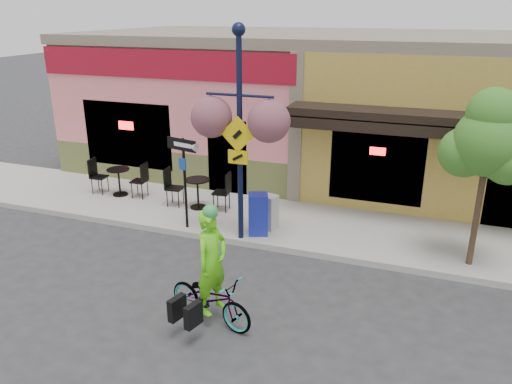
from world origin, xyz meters
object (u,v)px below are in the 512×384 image
one_way_sign (185,184)px  street_tree (483,180)px  cyclist_rider (212,275)px  newspaper_box_blue (258,214)px  building (357,104)px  bicycle (211,299)px  newspaper_box_grey (268,212)px  lamp_post (240,138)px

one_way_sign → street_tree: street_tree is taller
cyclist_rider → newspaper_box_blue: (-0.39, 3.44, -0.28)m
one_way_sign → building: bearing=80.2°
street_tree → bicycle: bearing=-141.0°
cyclist_rider → street_tree: street_tree is taller
building → newspaper_box_grey: bearing=-100.0°
newspaper_box_grey → newspaper_box_blue: bearing=-94.1°
building → newspaper_box_blue: 6.81m
bicycle → street_tree: 5.84m
one_way_sign → newspaper_box_blue: 1.90m
one_way_sign → newspaper_box_blue: (1.78, 0.23, -0.62)m
lamp_post → one_way_sign: 1.96m
bicycle → cyclist_rider: size_ratio=0.93×
cyclist_rider → building: bearing=10.3°
building → lamp_post: 7.02m
bicycle → building: bearing=10.0°
newspaper_box_grey → lamp_post: bearing=-106.9°
bicycle → one_way_sign: bearing=48.4°
building → bicycle: building is taller
one_way_sign → newspaper_box_blue: size_ratio=2.23×
bicycle → lamp_post: lamp_post is taller
building → newspaper_box_blue: building is taller
cyclist_rider → lamp_post: lamp_post is taller
newspaper_box_blue → street_tree: size_ratio=0.27×
newspaper_box_blue → street_tree: bearing=-19.1°
bicycle → one_way_sign: (-2.12, 3.21, 0.82)m
cyclist_rider → street_tree: 5.70m
lamp_post → one_way_sign: size_ratio=2.15×
bicycle → street_tree: size_ratio=0.46×
newspaper_box_blue → bicycle: bearing=-104.7°
cyclist_rider → newspaper_box_blue: bearing=21.5°
bicycle → lamp_post: 3.80m
building → newspaper_box_grey: (-1.07, -6.12, -1.67)m
cyclist_rider → newspaper_box_grey: size_ratio=2.20×
bicycle → newspaper_box_grey: (-0.21, 3.83, 0.12)m
building → bicycle: bearing=-94.9°
cyclist_rider → newspaper_box_blue: 3.47m
cyclist_rider → newspaper_box_grey: bearing=18.9°
building → street_tree: (3.51, -6.40, -0.22)m
newspaper_box_blue → newspaper_box_grey: newspaper_box_blue is taller
building → one_way_sign: bearing=-113.8°
cyclist_rider → newspaper_box_grey: (-0.26, 3.83, -0.36)m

